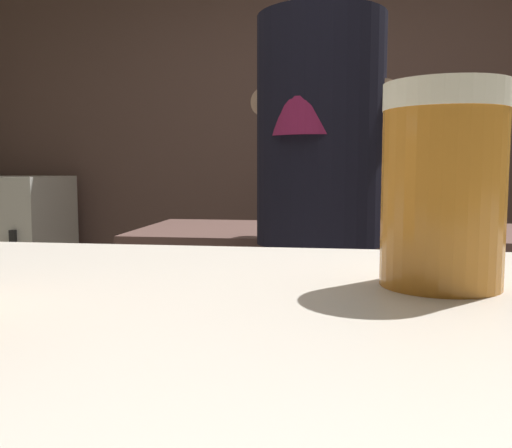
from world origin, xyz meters
name	(u,v)px	position (x,y,z in m)	size (l,w,h in m)	color
wall_back	(338,131)	(0.00, 2.20, 1.35)	(5.20, 0.10, 2.70)	brown
prep_counter	(436,359)	(0.35, 0.63, 0.45)	(2.10, 0.60, 0.90)	brown
back_shelf	(378,269)	(0.24, 1.92, 0.53)	(0.83, 0.36, 1.07)	#3F3E3C
mini_fridge	(5,264)	(-2.00, 1.75, 0.54)	(0.70, 0.58, 1.07)	white
bartender	(319,211)	(-0.05, 0.18, 1.00)	(0.50, 0.55, 1.73)	#27263F
mixing_bowl	(334,222)	(-0.01, 0.62, 0.93)	(0.21, 0.21, 0.06)	teal
chefs_knife	(406,231)	(0.23, 0.58, 0.91)	(0.24, 0.03, 0.01)	silver
pint_glass_far	(443,186)	(0.06, -0.94, 1.11)	(0.08, 0.08, 0.13)	orange
bottle_hot_sauce	(378,166)	(0.23, 1.88, 1.13)	(0.07, 0.07, 0.17)	black
bottle_olive_oil	(357,159)	(0.11, 1.92, 1.17)	(0.07, 0.07, 0.26)	#D4CA87
bottle_soy	(414,164)	(0.44, 1.98, 1.14)	(0.06, 0.06, 0.20)	black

